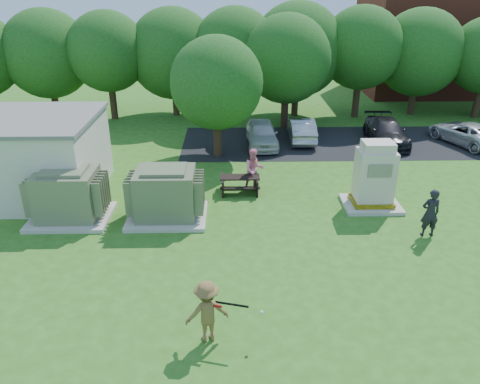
{
  "coord_description": "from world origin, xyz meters",
  "views": [
    {
      "loc": [
        -0.32,
        -11.63,
        8.44
      ],
      "look_at": [
        0.0,
        4.0,
        1.3
      ],
      "focal_mm": 35.0,
      "sensor_mm": 36.0,
      "label": 1
    }
  ],
  "objects_px": {
    "car_silver_b": "(466,133)",
    "car_white": "(262,134)",
    "person_by_generator": "(430,213)",
    "generator_cabinet": "(374,179)",
    "picnic_table": "(240,182)",
    "person_at_picnic": "(254,169)",
    "car_silver_a": "(301,129)",
    "car_dark": "(386,132)",
    "transformer_left": "(68,196)",
    "transformer_right": "(166,195)",
    "batter": "(207,312)"
  },
  "relations": [
    {
      "from": "person_at_picnic",
      "to": "generator_cabinet",
      "type": "bearing_deg",
      "value": -32.81
    },
    {
      "from": "transformer_left",
      "to": "generator_cabinet",
      "type": "relative_size",
      "value": 1.09
    },
    {
      "from": "car_white",
      "to": "car_dark",
      "type": "relative_size",
      "value": 0.89
    },
    {
      "from": "generator_cabinet",
      "to": "car_silver_b",
      "type": "relative_size",
      "value": 0.62
    },
    {
      "from": "transformer_left",
      "to": "picnic_table",
      "type": "relative_size",
      "value": 1.78
    },
    {
      "from": "car_white",
      "to": "car_silver_b",
      "type": "bearing_deg",
      "value": -0.82
    },
    {
      "from": "generator_cabinet",
      "to": "person_by_generator",
      "type": "xyz_separation_m",
      "value": [
        1.36,
        -2.42,
        -0.3
      ]
    },
    {
      "from": "car_silver_b",
      "to": "person_by_generator",
      "type": "bearing_deg",
      "value": 37.6
    },
    {
      "from": "generator_cabinet",
      "to": "person_at_picnic",
      "type": "height_order",
      "value": "generator_cabinet"
    },
    {
      "from": "person_at_picnic",
      "to": "car_dark",
      "type": "relative_size",
      "value": 0.41
    },
    {
      "from": "person_by_generator",
      "to": "car_silver_b",
      "type": "xyz_separation_m",
      "value": [
        6.09,
        10.25,
        -0.29
      ]
    },
    {
      "from": "car_white",
      "to": "car_dark",
      "type": "distance_m",
      "value": 6.99
    },
    {
      "from": "transformer_right",
      "to": "picnic_table",
      "type": "height_order",
      "value": "transformer_right"
    },
    {
      "from": "person_by_generator",
      "to": "car_silver_a",
      "type": "xyz_separation_m",
      "value": [
        -3.02,
        11.03,
        -0.26
      ]
    },
    {
      "from": "car_white",
      "to": "car_silver_b",
      "type": "xyz_separation_m",
      "value": [
        11.41,
        0.12,
        -0.07
      ]
    },
    {
      "from": "transformer_left",
      "to": "batter",
      "type": "xyz_separation_m",
      "value": [
        5.55,
        -6.74,
        -0.11
      ]
    },
    {
      "from": "transformer_left",
      "to": "transformer_right",
      "type": "bearing_deg",
      "value": 0.0
    },
    {
      "from": "person_by_generator",
      "to": "car_white",
      "type": "height_order",
      "value": "person_by_generator"
    },
    {
      "from": "car_white",
      "to": "car_silver_a",
      "type": "distance_m",
      "value": 2.47
    },
    {
      "from": "generator_cabinet",
      "to": "person_at_picnic",
      "type": "bearing_deg",
      "value": 158.79
    },
    {
      "from": "picnic_table",
      "to": "person_at_picnic",
      "type": "xyz_separation_m",
      "value": [
        0.62,
        0.31,
        0.47
      ]
    },
    {
      "from": "car_silver_b",
      "to": "picnic_table",
      "type": "bearing_deg",
      "value": 4.7
    },
    {
      "from": "transformer_left",
      "to": "person_by_generator",
      "type": "distance_m",
      "value": 13.31
    },
    {
      "from": "car_dark",
      "to": "car_white",
      "type": "bearing_deg",
      "value": -175.8
    },
    {
      "from": "car_silver_b",
      "to": "car_white",
      "type": "bearing_deg",
      "value": -21.12
    },
    {
      "from": "transformer_right",
      "to": "person_at_picnic",
      "type": "bearing_deg",
      "value": 37.62
    },
    {
      "from": "car_white",
      "to": "car_silver_a",
      "type": "xyz_separation_m",
      "value": [
        2.3,
        0.89,
        -0.04
      ]
    },
    {
      "from": "transformer_left",
      "to": "car_silver_b",
      "type": "bearing_deg",
      "value": 24.26
    },
    {
      "from": "transformer_left",
      "to": "car_silver_a",
      "type": "distance_m",
      "value": 13.92
    },
    {
      "from": "batter",
      "to": "car_silver_a",
      "type": "height_order",
      "value": "batter"
    },
    {
      "from": "car_white",
      "to": "car_silver_b",
      "type": "relative_size",
      "value": 0.91
    },
    {
      "from": "transformer_right",
      "to": "car_white",
      "type": "height_order",
      "value": "transformer_right"
    },
    {
      "from": "generator_cabinet",
      "to": "car_silver_b",
      "type": "distance_m",
      "value": 10.82
    },
    {
      "from": "generator_cabinet",
      "to": "picnic_table",
      "type": "xyz_separation_m",
      "value": [
        -5.31,
        1.5,
        -0.75
      ]
    },
    {
      "from": "transformer_left",
      "to": "car_white",
      "type": "xyz_separation_m",
      "value": [
        7.9,
        8.58,
        -0.29
      ]
    },
    {
      "from": "car_dark",
      "to": "picnic_table",
      "type": "bearing_deg",
      "value": -140.09
    },
    {
      "from": "car_white",
      "to": "car_silver_a",
      "type": "bearing_deg",
      "value": 19.83
    },
    {
      "from": "transformer_left",
      "to": "car_silver_b",
      "type": "xyz_separation_m",
      "value": [
        19.3,
        8.7,
        -0.36
      ]
    },
    {
      "from": "batter",
      "to": "person_by_generator",
      "type": "bearing_deg",
      "value": -160.63
    },
    {
      "from": "person_by_generator",
      "to": "car_white",
      "type": "xyz_separation_m",
      "value": [
        -5.32,
        10.14,
        -0.22
      ]
    },
    {
      "from": "transformer_left",
      "to": "person_at_picnic",
      "type": "height_order",
      "value": "transformer_left"
    },
    {
      "from": "picnic_table",
      "to": "car_dark",
      "type": "height_order",
      "value": "car_dark"
    },
    {
      "from": "person_by_generator",
      "to": "transformer_right",
      "type": "bearing_deg",
      "value": -10.8
    },
    {
      "from": "batter",
      "to": "person_by_generator",
      "type": "height_order",
      "value": "person_by_generator"
    },
    {
      "from": "transformer_right",
      "to": "car_dark",
      "type": "distance_m",
      "value": 14.26
    },
    {
      "from": "picnic_table",
      "to": "person_at_picnic",
      "type": "relative_size",
      "value": 0.92
    },
    {
      "from": "generator_cabinet",
      "to": "person_by_generator",
      "type": "distance_m",
      "value": 2.79
    },
    {
      "from": "car_white",
      "to": "generator_cabinet",
      "type": "bearing_deg",
      "value": -64.22
    },
    {
      "from": "transformer_right",
      "to": "car_dark",
      "type": "height_order",
      "value": "transformer_right"
    },
    {
      "from": "transformer_right",
      "to": "transformer_left",
      "type": "bearing_deg",
      "value": 180.0
    }
  ]
}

